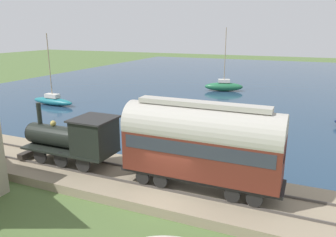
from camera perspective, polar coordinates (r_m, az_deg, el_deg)
name	(u,v)px	position (r m, az deg, el deg)	size (l,w,h in m)	color
ground_plane	(167,203)	(17.06, -0.19, -14.46)	(200.00, 200.00, 0.00)	#516B38
harbor_water	(271,81)	(58.50, 17.48, 6.23)	(80.00, 80.00, 0.01)	navy
rail_embankment	(176,188)	(17.88, 1.33, -12.08)	(5.11, 56.00, 0.62)	gray
steam_locomotive	(76,137)	(20.18, -15.69, -3.18)	(2.35, 6.34, 3.52)	black
passenger_coach	(201,141)	(16.33, 5.81, -3.98)	(2.22, 8.20, 4.49)	black
sailboat_teal	(53,100)	(40.16, -19.44, 2.98)	(1.60, 5.77, 8.06)	#1E707A
sailboat_green	(224,86)	(47.31, 9.69, 5.58)	(3.08, 5.58, 8.73)	#236B42
rowboat_near_shore	(137,124)	(29.69, -5.35, -1.03)	(2.23, 2.90, 0.33)	silver
rowboat_off_pier	(230,147)	(24.14, 10.68, -4.87)	(2.01, 2.57, 0.52)	#B7B2A3
rowboat_mid_harbor	(255,164)	(21.62, 14.85, -7.67)	(1.81, 2.97, 0.44)	#B7B2A3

